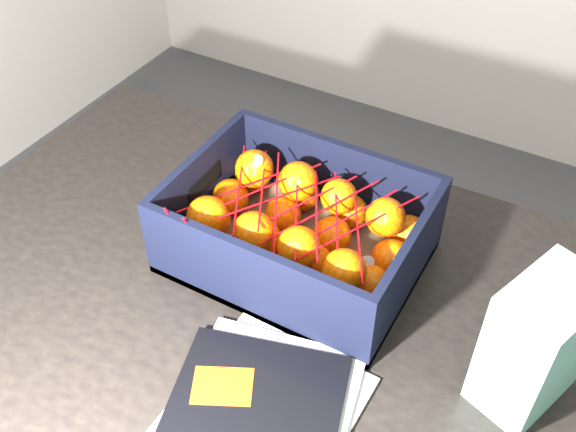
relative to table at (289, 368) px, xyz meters
The scene contains 7 objects.
room_shell 0.64m from the table, 28.17° to the right, with size 3.54×3.54×2.50m.
table is the anchor object (origin of this frame).
magazine_stack 0.20m from the table, 76.37° to the right, with size 0.28×0.34×0.02m.
produce_crate 0.20m from the table, 113.90° to the left, with size 0.36×0.27×0.13m.
clementine_heap 0.21m from the table, 116.16° to the left, with size 0.34×0.24×0.11m.
mesh_net 0.24m from the table, 119.17° to the left, with size 0.29×0.24×0.09m.
retail_carton 0.36m from the table, 10.83° to the left, with size 0.08×0.13×0.19m, color white.
Camera 1 is at (0.07, -0.38, 1.48)m, focal length 41.38 mm.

